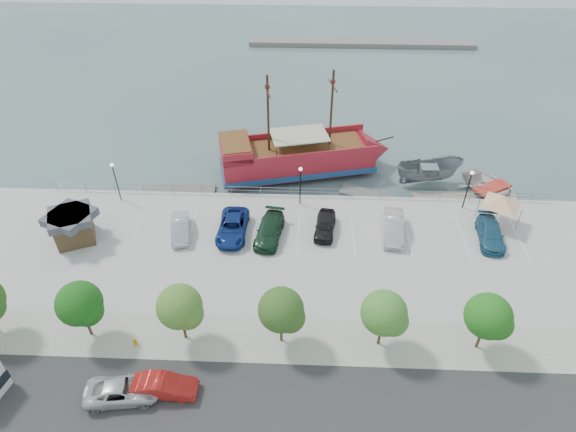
{
  "coord_description": "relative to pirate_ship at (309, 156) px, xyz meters",
  "views": [
    {
      "loc": [
        0.34,
        -31.57,
        28.93
      ],
      "look_at": [
        -1.0,
        2.0,
        2.0
      ],
      "focal_mm": 30.0,
      "sensor_mm": 36.0,
      "label": 1
    }
  ],
  "objects": [
    {
      "name": "tree_f",
      "position": [
        12.26,
        -23.89,
        2.26
      ],
      "size": [
        3.3,
        3.2,
        5.0
      ],
      "color": "#473321",
      "rests_on": "sidewalk"
    },
    {
      "name": "street_sedan",
      "position": [
        -9.3,
        -28.24,
        -0.33
      ],
      "size": [
        4.32,
        1.6,
        1.41
      ],
      "primitive_type": "imported",
      "rotation": [
        0.0,
        0.0,
        1.55
      ],
      "color": "red",
      "rests_on": "street"
    },
    {
      "name": "lamp_post_left",
      "position": [
        -18.89,
        -7.32,
        1.9
      ],
      "size": [
        0.36,
        0.36,
        4.28
      ],
      "color": "black",
      "rests_on": "land_slab"
    },
    {
      "name": "canopy_tent",
      "position": [
        17.61,
        -9.54,
        2.03
      ],
      "size": [
        5.26,
        5.26,
        3.53
      ],
      "rotation": [
        0.0,
        0.0,
        0.29
      ],
      "color": "slate",
      "rests_on": "land_slab"
    },
    {
      "name": "parked_car_f",
      "position": [
        7.68,
        -11.55,
        -0.2
      ],
      "size": [
        2.29,
        5.22,
        1.67
      ],
      "primitive_type": "imported",
      "rotation": [
        0.0,
        0.0,
        -0.11
      ],
      "color": "beige",
      "rests_on": "land_slab"
    },
    {
      "name": "lamp_post_right",
      "position": [
        15.11,
        -7.32,
        1.9
      ],
      "size": [
        0.36,
        0.36,
        4.28
      ],
      "color": "black",
      "rests_on": "land_slab"
    },
    {
      "name": "sidewalk",
      "position": [
        -0.89,
        -23.82,
        -1.02
      ],
      "size": [
        100.0,
        4.0,
        0.05
      ],
      "primitive_type": "cube",
      "color": "gray",
      "rests_on": "land_slab"
    },
    {
      "name": "parked_car_b",
      "position": [
        -11.69,
        -12.37,
        -0.31
      ],
      "size": [
        2.42,
        4.65,
        1.46
      ],
      "primitive_type": "imported",
      "rotation": [
        0.0,
        0.0,
        0.21
      ],
      "color": "#B2B6C7",
      "rests_on": "land_slab"
    },
    {
      "name": "far_shore",
      "position": [
        9.11,
        41.18,
        -1.64
      ],
      "size": [
        40.0,
        3.0,
        0.8
      ],
      "primitive_type": "cube",
      "color": "slate",
      "rests_on": "ground"
    },
    {
      "name": "parked_car_e",
      "position": [
        1.5,
        -11.45,
        -0.29
      ],
      "size": [
        2.31,
        4.58,
        1.5
      ],
      "primitive_type": "imported",
      "rotation": [
        0.0,
        0.0,
        -0.13
      ],
      "color": "black",
      "rests_on": "land_slab"
    },
    {
      "name": "dock_east",
      "position": [
        14.1,
        -4.62,
        -1.85
      ],
      "size": [
        6.53,
        2.31,
        0.37
      ],
      "primitive_type": "cube",
      "rotation": [
        0.0,
        0.0,
        0.08
      ],
      "color": "gray",
      "rests_on": "ground"
    },
    {
      "name": "dock_west",
      "position": [
        -13.6,
        -4.62,
        -1.83
      ],
      "size": [
        7.49,
        2.56,
        0.42
      ],
      "primitive_type": "cube",
      "rotation": [
        0.0,
        0.0,
        0.06
      ],
      "color": "#68655D",
      "rests_on": "ground"
    },
    {
      "name": "tree_b",
      "position": [
        -15.74,
        -23.89,
        2.26
      ],
      "size": [
        3.3,
        3.2,
        5.0
      ],
      "color": "#473321",
      "rests_on": "sidewalk"
    },
    {
      "name": "tree_e",
      "position": [
        5.26,
        -23.89,
        2.26
      ],
      "size": [
        3.3,
        3.2,
        5.0
      ],
      "color": "#473321",
      "rests_on": "sidewalk"
    },
    {
      "name": "street",
      "position": [
        -0.89,
        -29.82,
        -1.03
      ],
      "size": [
        100.0,
        8.0,
        0.04
      ],
      "primitive_type": "cube",
      "color": "#303030",
      "rests_on": "land_slab"
    },
    {
      "name": "ground",
      "position": [
        -0.89,
        -13.82,
        -2.04
      ],
      "size": [
        160.0,
        160.0,
        0.0
      ],
      "primitive_type": "plane",
      "color": "#43585A"
    },
    {
      "name": "parked_car_c",
      "position": [
        -6.94,
        -12.1,
        -0.26
      ],
      "size": [
        2.64,
        5.59,
        1.54
      ],
      "primitive_type": "imported",
      "rotation": [
        0.0,
        0.0,
        -0.01
      ],
      "color": "navy",
      "rests_on": "land_slab"
    },
    {
      "name": "shed",
      "position": [
        -20.99,
        -13.38,
        0.51
      ],
      "size": [
        4.64,
        4.64,
        2.9
      ],
      "rotation": [
        0.0,
        0.0,
        0.41
      ],
      "color": "#4C3A24",
      "rests_on": "land_slab"
    },
    {
      "name": "dock_mid",
      "position": [
        6.43,
        -4.62,
        -1.85
      ],
      "size": [
        6.62,
        4.14,
        0.37
      ],
      "primitive_type": "cube",
      "rotation": [
        0.0,
        0.0,
        -0.39
      ],
      "color": "slate",
      "rests_on": "ground"
    },
    {
      "name": "patrol_boat",
      "position": [
        12.72,
        -1.95,
        -0.66
      ],
      "size": [
        7.46,
        3.76,
        2.76
      ],
      "primitive_type": "imported",
      "rotation": [
        0.0,
        0.0,
        1.73
      ],
      "color": "slate",
      "rests_on": "ground"
    },
    {
      "name": "lamp_post_mid",
      "position": [
        -0.89,
        -7.32,
        1.9
      ],
      "size": [
        0.36,
        0.36,
        4.28
      ],
      "color": "black",
      "rests_on": "land_slab"
    },
    {
      "name": "tree_d",
      "position": [
        -1.74,
        -23.89,
        2.26
      ],
      "size": [
        3.3,
        3.2,
        5.0
      ],
      "color": "#473321",
      "rests_on": "sidewalk"
    },
    {
      "name": "parked_car_d",
      "position": [
        -3.54,
        -12.4,
        -0.27
      ],
      "size": [
        2.89,
        5.55,
        1.54
      ],
      "primitive_type": "imported",
      "rotation": [
        0.0,
        0.0,
        -0.14
      ],
      "color": "#173823",
      "rests_on": "land_slab"
    },
    {
      "name": "speedboat",
      "position": [
        18.98,
        -3.89,
        -1.31
      ],
      "size": [
        7.81,
        8.56,
        1.45
      ],
      "primitive_type": "imported",
      "rotation": [
        0.0,
        0.0,
        0.52
      ],
      "color": "silver",
      "rests_on": "ground"
    },
    {
      "name": "pirate_ship",
      "position": [
        0.0,
        0.0,
        0.0
      ],
      "size": [
        19.64,
        9.46,
        12.16
      ],
      "rotation": [
        0.0,
        0.0,
        0.24
      ],
      "color": "#A51D29",
      "rests_on": "ground"
    },
    {
      "name": "fire_hydrant",
      "position": [
        -12.36,
        -24.62,
        -0.66
      ],
      "size": [
        0.24,
        0.24,
        0.7
      ],
      "rotation": [
        0.0,
        0.0,
        -0.43
      ],
      "color": "#C28E00",
      "rests_on": "sidewalk"
    },
    {
      "name": "tree_c",
      "position": [
        -8.74,
        -23.89,
        2.26
      ],
      "size": [
        3.3,
        3.2,
        5.0
      ],
      "color": "#473321",
      "rests_on": "sidewalk"
    },
    {
      "name": "street_van",
      "position": [
        -11.93,
        -28.65,
        -0.36
      ],
      "size": [
        5.12,
        2.92,
        1.35
      ],
      "primitive_type": "imported",
      "rotation": [
        0.0,
        0.0,
        1.72
      ],
      "color": "#B9BBBC",
      "rests_on": "street"
    },
    {
      "name": "parked_car_h",
      "position": [
        16.32,
        -12.04,
        -0.31
      ],
      "size": [
        2.57,
        5.23,
        1.46
      ],
      "primitive_type": "imported",
      "rotation": [
        0.0,
        0.0,
        -0.1
      ],
      "color": "#245979",
      "rests_on": "land_slab"
    },
    {
      "name": "seawall_railing",
      "position": [
        -0.89,
        -6.02,
        -0.51
      ],
      "size": [
        50.0,
        0.06,
        1.0
      ],
      "color": "slate",
      "rests_on": "land_slab"
    }
  ]
}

